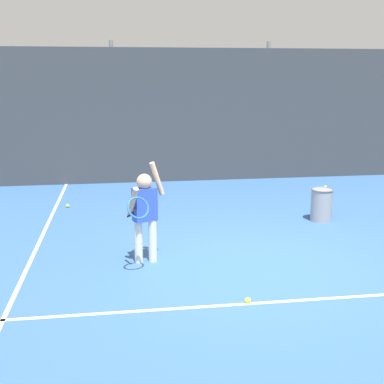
{
  "coord_description": "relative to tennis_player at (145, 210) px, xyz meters",
  "views": [
    {
      "loc": [
        -1.66,
        -5.88,
        2.46
      ],
      "look_at": [
        -0.68,
        0.81,
        0.85
      ],
      "focal_mm": 46.41,
      "sensor_mm": 36.0,
      "label": 1
    }
  ],
  "objects": [
    {
      "name": "ground_plane",
      "position": [
        1.37,
        -0.4,
        -0.73
      ],
      "size": [
        20.0,
        20.0,
        0.0
      ],
      "primitive_type": "plane",
      "color": "#335B93"
    },
    {
      "name": "court_line_baseline",
      "position": [
        1.37,
        -1.41,
        -0.72
      ],
      "size": [
        9.0,
        0.05,
        0.0
      ],
      "primitive_type": "cube",
      "color": "white",
      "rests_on": "ground"
    },
    {
      "name": "court_line_sideline",
      "position": [
        -1.54,
        0.6,
        -0.72
      ],
      "size": [
        0.05,
        9.0,
        0.0
      ],
      "primitive_type": "cube",
      "color": "white",
      "rests_on": "ground"
    },
    {
      "name": "back_fence_windscreen",
      "position": [
        1.37,
        5.12,
        0.79
      ],
      "size": [
        11.02,
        0.08,
        3.03
      ],
      "primitive_type": "cube",
      "color": "#383D42",
      "rests_on": "ground"
    },
    {
      "name": "fence_post_1",
      "position": [
        -0.42,
        5.18,
        0.87
      ],
      "size": [
        0.09,
        0.09,
        3.18
      ],
      "primitive_type": "cylinder",
      "color": "slate",
      "rests_on": "ground"
    },
    {
      "name": "fence_post_2",
      "position": [
        3.16,
        5.18,
        0.87
      ],
      "size": [
        0.09,
        0.09,
        3.18
      ],
      "primitive_type": "cylinder",
      "color": "slate",
      "rests_on": "ground"
    },
    {
      "name": "tennis_player",
      "position": [
        0.0,
        0.0,
        0.0
      ],
      "size": [
        0.55,
        0.76,
        1.35
      ],
      "rotation": [
        0.0,
        0.0,
        0.38
      ],
      "color": "silver",
      "rests_on": "ground"
    },
    {
      "name": "ball_hopper",
      "position": [
        3.09,
        1.51,
        -0.44
      ],
      "size": [
        0.38,
        0.38,
        0.56
      ],
      "color": "gray",
      "rests_on": "ground"
    },
    {
      "name": "tennis_ball_1",
      "position": [
        1.05,
        -1.39,
        -0.69
      ],
      "size": [
        0.07,
        0.07,
        0.07
      ],
      "primitive_type": "sphere",
      "color": "#CCE033",
      "rests_on": "ground"
    },
    {
      "name": "tennis_ball_2",
      "position": [
        -1.31,
        3.03,
        -0.69
      ],
      "size": [
        0.07,
        0.07,
        0.07
      ],
      "primitive_type": "sphere",
      "color": "#CCE033",
      "rests_on": "ground"
    },
    {
      "name": "tennis_ball_4",
      "position": [
        4.17,
        3.86,
        -0.69
      ],
      "size": [
        0.07,
        0.07,
        0.07
      ],
      "primitive_type": "sphere",
      "color": "#CCE033",
      "rests_on": "ground"
    }
  ]
}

